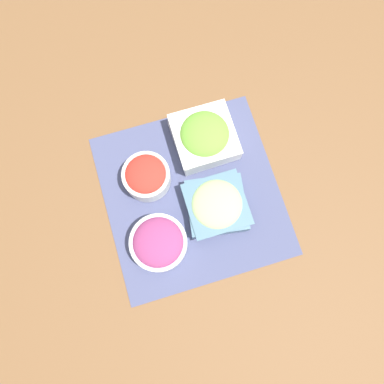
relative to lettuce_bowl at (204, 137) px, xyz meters
name	(u,v)px	position (x,y,z in m)	size (l,w,h in m)	color
ground_plane	(192,195)	(-0.13, 0.07, -0.04)	(3.00, 3.00, 0.00)	brown
placemat	(192,195)	(-0.13, 0.07, -0.04)	(0.44, 0.43, 0.00)	#474C70
lettuce_bowl	(204,137)	(0.00, 0.00, 0.00)	(0.15, 0.15, 0.08)	white
cucumber_bowl	(217,205)	(-0.18, 0.02, -0.01)	(0.16, 0.16, 0.06)	slate
tomato_bowl	(146,176)	(-0.06, 0.17, 0.00)	(0.12, 0.12, 0.07)	white
onion_bowl	(158,243)	(-0.22, 0.18, 0.00)	(0.14, 0.14, 0.07)	silver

